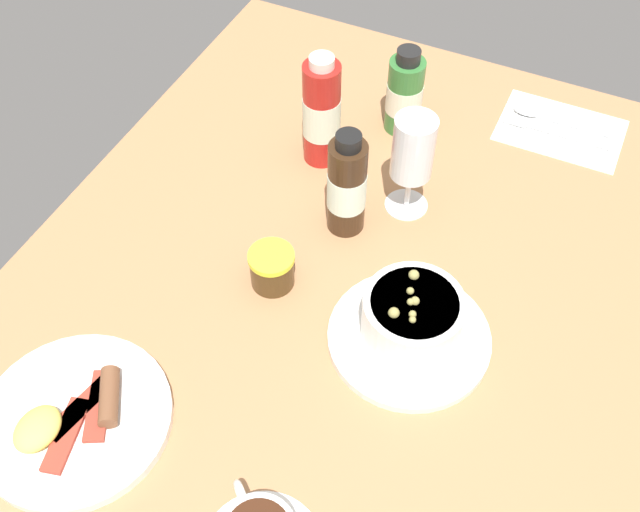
{
  "coord_description": "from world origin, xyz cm",
  "views": [
    {
      "loc": [
        -54.43,
        -22.96,
        79.59
      ],
      "look_at": [
        -2.37,
        1.35,
        8.75
      ],
      "focal_mm": 42.55,
      "sensor_mm": 36.0,
      "label": 1
    }
  ],
  "objects_px": {
    "porridge_bowl": "(411,323)",
    "sauce_bottle_brown": "(347,186)",
    "jam_jar": "(272,268)",
    "wine_glass": "(413,152)",
    "sauce_bottle_green": "(405,94)",
    "breakfast_plate": "(74,419)",
    "cutlery_setting": "(558,128)",
    "sauce_bottle_red": "(322,113)"
  },
  "relations": [
    {
      "from": "porridge_bowl",
      "to": "sauce_bottle_brown",
      "type": "bearing_deg",
      "value": 46.08
    },
    {
      "from": "jam_jar",
      "to": "wine_glass",
      "type": "bearing_deg",
      "value": -28.57
    },
    {
      "from": "wine_glass",
      "to": "sauce_bottle_green",
      "type": "distance_m",
      "value": 0.17
    },
    {
      "from": "breakfast_plate",
      "to": "wine_glass",
      "type": "bearing_deg",
      "value": -24.82
    },
    {
      "from": "cutlery_setting",
      "to": "jam_jar",
      "type": "bearing_deg",
      "value": 149.47
    },
    {
      "from": "porridge_bowl",
      "to": "jam_jar",
      "type": "xyz_separation_m",
      "value": [
        0.01,
        0.19,
        -0.01
      ]
    },
    {
      "from": "porridge_bowl",
      "to": "breakfast_plate",
      "type": "bearing_deg",
      "value": 130.96
    },
    {
      "from": "sauce_bottle_green",
      "to": "jam_jar",
      "type": "bearing_deg",
      "value": 173.24
    },
    {
      "from": "porridge_bowl",
      "to": "breakfast_plate",
      "type": "xyz_separation_m",
      "value": [
        -0.27,
        0.31,
        -0.03
      ]
    },
    {
      "from": "cutlery_setting",
      "to": "sauce_bottle_red",
      "type": "xyz_separation_m",
      "value": [
        -0.21,
        0.31,
        0.08
      ]
    },
    {
      "from": "cutlery_setting",
      "to": "wine_glass",
      "type": "height_order",
      "value": "wine_glass"
    },
    {
      "from": "jam_jar",
      "to": "sauce_bottle_brown",
      "type": "distance_m",
      "value": 0.15
    },
    {
      "from": "sauce_bottle_brown",
      "to": "sauce_bottle_green",
      "type": "bearing_deg",
      "value": 0.86
    },
    {
      "from": "sauce_bottle_green",
      "to": "sauce_bottle_red",
      "type": "bearing_deg",
      "value": 143.46
    },
    {
      "from": "porridge_bowl",
      "to": "cutlery_setting",
      "type": "relative_size",
      "value": 1.07
    },
    {
      "from": "sauce_bottle_red",
      "to": "porridge_bowl",
      "type": "bearing_deg",
      "value": -136.94
    },
    {
      "from": "porridge_bowl",
      "to": "sauce_bottle_green",
      "type": "height_order",
      "value": "sauce_bottle_green"
    },
    {
      "from": "wine_glass",
      "to": "sauce_bottle_green",
      "type": "height_order",
      "value": "wine_glass"
    },
    {
      "from": "cutlery_setting",
      "to": "wine_glass",
      "type": "bearing_deg",
      "value": 147.95
    },
    {
      "from": "porridge_bowl",
      "to": "sauce_bottle_red",
      "type": "height_order",
      "value": "sauce_bottle_red"
    },
    {
      "from": "wine_glass",
      "to": "sauce_bottle_red",
      "type": "xyz_separation_m",
      "value": [
        0.04,
        0.15,
        -0.02
      ]
    },
    {
      "from": "jam_jar",
      "to": "breakfast_plate",
      "type": "distance_m",
      "value": 0.3
    },
    {
      "from": "breakfast_plate",
      "to": "sauce_bottle_red",
      "type": "bearing_deg",
      "value": -7.57
    },
    {
      "from": "porridge_bowl",
      "to": "sauce_bottle_red",
      "type": "bearing_deg",
      "value": 43.06
    },
    {
      "from": "sauce_bottle_brown",
      "to": "sauce_bottle_red",
      "type": "xyz_separation_m",
      "value": [
        0.11,
        0.09,
        0.01
      ]
    },
    {
      "from": "wine_glass",
      "to": "sauce_bottle_brown",
      "type": "height_order",
      "value": "sauce_bottle_brown"
    },
    {
      "from": "wine_glass",
      "to": "sauce_bottle_green",
      "type": "xyz_separation_m",
      "value": [
        0.16,
        0.07,
        -0.04
      ]
    },
    {
      "from": "sauce_bottle_green",
      "to": "breakfast_plate",
      "type": "distance_m",
      "value": 0.65
    },
    {
      "from": "sauce_bottle_green",
      "to": "sauce_bottle_brown",
      "type": "relative_size",
      "value": 0.86
    },
    {
      "from": "sauce_bottle_brown",
      "to": "sauce_bottle_red",
      "type": "height_order",
      "value": "sauce_bottle_red"
    },
    {
      "from": "cutlery_setting",
      "to": "jam_jar",
      "type": "xyz_separation_m",
      "value": [
        -0.45,
        0.27,
        0.03
      ]
    },
    {
      "from": "wine_glass",
      "to": "breakfast_plate",
      "type": "xyz_separation_m",
      "value": [
        -0.48,
        0.22,
        -0.09
      ]
    },
    {
      "from": "sauce_bottle_green",
      "to": "breakfast_plate",
      "type": "relative_size",
      "value": 0.64
    },
    {
      "from": "wine_glass",
      "to": "sauce_bottle_green",
      "type": "bearing_deg",
      "value": 23.57
    },
    {
      "from": "sauce_bottle_green",
      "to": "wine_glass",
      "type": "bearing_deg",
      "value": -156.43
    },
    {
      "from": "sauce_bottle_red",
      "to": "breakfast_plate",
      "type": "bearing_deg",
      "value": 172.43
    },
    {
      "from": "porridge_bowl",
      "to": "cutlery_setting",
      "type": "distance_m",
      "value": 0.47
    },
    {
      "from": "porridge_bowl",
      "to": "sauce_bottle_brown",
      "type": "height_order",
      "value": "sauce_bottle_brown"
    },
    {
      "from": "sauce_bottle_brown",
      "to": "jam_jar",
      "type": "bearing_deg",
      "value": 160.96
    },
    {
      "from": "sauce_bottle_red",
      "to": "breakfast_plate",
      "type": "xyz_separation_m",
      "value": [
        -0.52,
        0.07,
        -0.07
      ]
    },
    {
      "from": "porridge_bowl",
      "to": "sauce_bottle_red",
      "type": "distance_m",
      "value": 0.35
    },
    {
      "from": "cutlery_setting",
      "to": "sauce_bottle_brown",
      "type": "xyz_separation_m",
      "value": [
        -0.32,
        0.22,
        0.07
      ]
    }
  ]
}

